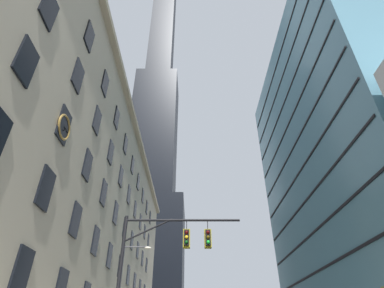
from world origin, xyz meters
name	(u,v)px	position (x,y,z in m)	size (l,w,h in m)	color
station_building	(72,223)	(-17.18, 23.60, 13.17)	(13.03, 59.22, 26.39)	#BCAF93
dark_skyscraper	(151,163)	(-18.64, 90.21, 59.34)	(25.52, 25.52, 202.96)	black
glass_office_midrise	(359,160)	(19.73, 23.69, 22.02)	(17.56, 35.37, 44.03)	teal
traffic_signal_mast	(167,254)	(-4.46, 5.88, 5.47)	(6.95, 0.63, 7.53)	black
street_lamppost	(122,288)	(-8.59, 14.66, 4.97)	(2.39, 0.32, 8.15)	#47474C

